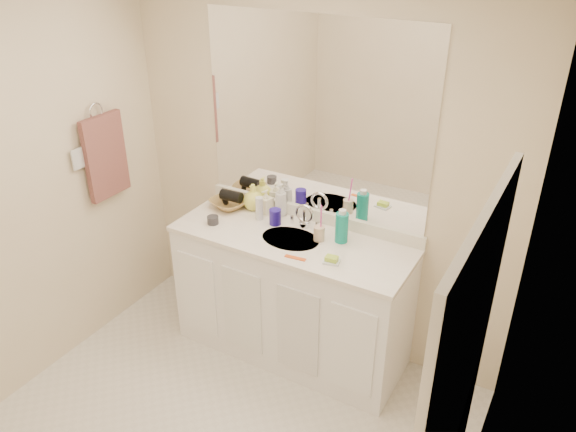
{
  "coord_description": "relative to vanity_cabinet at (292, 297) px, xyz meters",
  "views": [
    {
      "loc": [
        1.46,
        -1.58,
        2.61
      ],
      "look_at": [
        0.0,
        0.97,
        1.05
      ],
      "focal_mm": 35.0,
      "sensor_mm": 36.0,
      "label": 1
    }
  ],
  "objects": [
    {
      "name": "dark_jar",
      "position": [
        -0.53,
        -0.1,
        0.48
      ],
      "size": [
        0.08,
        0.08,
        0.05
      ],
      "primitive_type": "cylinder",
      "rotation": [
        0.0,
        0.0,
        -0.05
      ],
      "color": "#2D2B31",
      "rests_on": "countertop"
    },
    {
      "name": "soap_bottle_white",
      "position": [
        -0.21,
        0.22,
        0.56
      ],
      "size": [
        0.1,
        0.1,
        0.22
      ],
      "primitive_type": "imported",
      "rotation": [
        0.0,
        0.0,
        -0.26
      ],
      "color": "silver",
      "rests_on": "countertop"
    },
    {
      "name": "mirror",
      "position": [
        0.0,
        0.27,
        1.14
      ],
      "size": [
        1.48,
        0.01,
        1.2
      ],
      "primitive_type": "cube",
      "color": "white",
      "rests_on": "wall_back"
    },
    {
      "name": "blue_mug",
      "position": [
        -0.18,
        0.09,
        0.51
      ],
      "size": [
        0.1,
        0.1,
        0.1
      ],
      "primitive_type": "cylinder",
      "rotation": [
        0.0,
        0.0,
        0.4
      ],
      "color": "#22148A",
      "rests_on": "countertop"
    },
    {
      "name": "wall_back",
      "position": [
        0.0,
        0.28,
        0.77
      ],
      "size": [
        2.6,
        0.02,
        2.4
      ],
      "primitive_type": "cube",
      "color": "beige",
      "rests_on": "floor"
    },
    {
      "name": "wicker_basket",
      "position": [
        -0.57,
        0.14,
        0.48
      ],
      "size": [
        0.3,
        0.3,
        0.06
      ],
      "primitive_type": "imported",
      "rotation": [
        0.0,
        0.0,
        -0.29
      ],
      "color": "olive",
      "rests_on": "countertop"
    },
    {
      "name": "tan_cup",
      "position": [
        0.16,
        0.05,
        0.5
      ],
      "size": [
        0.09,
        0.09,
        0.09
      ],
      "primitive_type": "cylinder",
      "rotation": [
        0.0,
        0.0,
        -0.32
      ],
      "color": "beige",
      "rests_on": "countertop"
    },
    {
      "name": "hair_dryer",
      "position": [
        -0.55,
        0.14,
        0.54
      ],
      "size": [
        0.15,
        0.08,
        0.07
      ],
      "primitive_type": "cylinder",
      "rotation": [
        0.0,
        1.57,
        0.05
      ],
      "color": "black",
      "rests_on": "wicker_basket"
    },
    {
      "name": "vanity_cabinet",
      "position": [
        0.0,
        0.0,
        0.0
      ],
      "size": [
        1.5,
        0.55,
        0.85
      ],
      "primitive_type": "cube",
      "color": "white",
      "rests_on": "floor"
    },
    {
      "name": "wall_right",
      "position": [
        1.3,
        -1.02,
        0.77
      ],
      "size": [
        0.02,
        2.6,
        2.4
      ],
      "primitive_type": "cube",
      "color": "beige",
      "rests_on": "floor"
    },
    {
      "name": "toothbrush",
      "position": [
        0.17,
        0.05,
        0.6
      ],
      "size": [
        0.02,
        0.04,
        0.19
      ],
      "primitive_type": "cylinder",
      "rotation": [
        0.14,
        0.0,
        0.39
      ],
      "color": "#F841B7",
      "rests_on": "tan_cup"
    },
    {
      "name": "extra_white_bottle",
      "position": [
        -0.3,
        0.1,
        0.53
      ],
      "size": [
        0.05,
        0.05,
        0.16
      ],
      "primitive_type": "cylinder",
      "rotation": [
        0.0,
        0.0,
        -0.1
      ],
      "color": "silver",
      "rests_on": "countertop"
    },
    {
      "name": "towel_ring",
      "position": [
        -1.27,
        -0.25,
        1.12
      ],
      "size": [
        0.01,
        0.11,
        0.11
      ],
      "primitive_type": "torus",
      "rotation": [
        0.0,
        1.57,
        0.0
      ],
      "color": "silver",
      "rests_on": "wall_left"
    },
    {
      "name": "backsplash",
      "position": [
        0.0,
        0.26,
        0.5
      ],
      "size": [
        1.52,
        0.03,
        0.08
      ],
      "primitive_type": "cube",
      "color": "white",
      "rests_on": "countertop"
    },
    {
      "name": "orange_comb",
      "position": [
        0.14,
        -0.2,
        0.46
      ],
      "size": [
        0.13,
        0.04,
        0.01
      ],
      "primitive_type": "cube",
      "rotation": [
        0.0,
        0.0,
        0.1
      ],
      "color": "#DA5016",
      "rests_on": "countertop"
    },
    {
      "name": "soap_bottle_yellow",
      "position": [
        -0.41,
        0.2,
        0.54
      ],
      "size": [
        0.15,
        0.15,
        0.18
      ],
      "primitive_type": "imported",
      "rotation": [
        0.0,
        0.0,
        -0.08
      ],
      "color": "#E7E85A",
      "rests_on": "countertop"
    },
    {
      "name": "faucet",
      "position": [
        0.0,
        0.16,
        0.51
      ],
      "size": [
        0.02,
        0.02,
        0.11
      ],
      "primitive_type": "cylinder",
      "color": "silver",
      "rests_on": "countertop"
    },
    {
      "name": "green_soap",
      "position": [
        0.34,
        -0.14,
        0.48
      ],
      "size": [
        0.07,
        0.06,
        0.03
      ],
      "primitive_type": "cube",
      "rotation": [
        0.0,
        0.0,
        0.08
      ],
      "color": "#A6CD32",
      "rests_on": "soap_dish"
    },
    {
      "name": "switch_plate",
      "position": [
        -1.27,
        -0.45,
        0.88
      ],
      "size": [
        0.01,
        0.08,
        0.13
      ],
      "primitive_type": "cube",
      "color": "silver",
      "rests_on": "wall_left"
    },
    {
      "name": "hand_towel",
      "position": [
        -1.25,
        -0.25,
        0.82
      ],
      "size": [
        0.04,
        0.32,
        0.55
      ],
      "primitive_type": "cube",
      "color": "brown",
      "rests_on": "towel_ring"
    },
    {
      "name": "countertop",
      "position": [
        0.0,
        0.0,
        0.44
      ],
      "size": [
        1.52,
        0.57,
        0.03
      ],
      "primitive_type": "cube",
      "color": "white",
      "rests_on": "vanity_cabinet"
    },
    {
      "name": "sink_basin",
      "position": [
        0.0,
        -0.02,
        0.44
      ],
      "size": [
        0.37,
        0.37,
        0.02
      ],
      "primitive_type": "cylinder",
      "color": "beige",
      "rests_on": "countertop"
    },
    {
      "name": "soap_dish",
      "position": [
        0.34,
        -0.14,
        0.46
      ],
      "size": [
        0.11,
        0.09,
        0.01
      ],
      "primitive_type": "cube",
      "rotation": [
        0.0,
        0.0,
        0.23
      ],
      "color": "silver",
      "rests_on": "countertop"
    },
    {
      "name": "soap_bottle_cream",
      "position": [
        -0.31,
        0.2,
        0.54
      ],
      "size": [
        0.09,
        0.09,
        0.16
      ],
      "primitive_type": "imported",
      "rotation": [
        0.0,
        0.0,
        -0.27
      ],
      "color": "#FFF8CF",
      "rests_on": "countertop"
    },
    {
      "name": "mouthwash_bottle",
      "position": [
        0.28,
        0.11,
        0.55
      ],
      "size": [
        0.08,
        0.08,
        0.19
      ],
      "primitive_type": "cylinder",
      "rotation": [
        0.0,
        0.0,
        0.04
      ],
      "color": "#0B8878",
      "rests_on": "countertop"
    }
  ]
}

